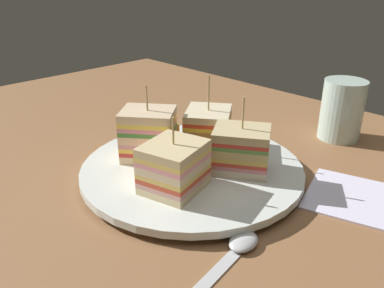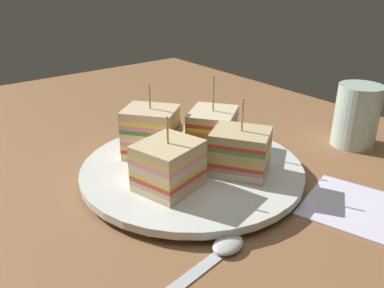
{
  "view_description": "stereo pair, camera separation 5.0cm",
  "coord_description": "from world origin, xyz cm",
  "views": [
    {
      "loc": [
        -32.47,
        31.86,
        25.21
      ],
      "look_at": [
        0.0,
        0.0,
        4.69
      ],
      "focal_mm": 37.0,
      "sensor_mm": 36.0,
      "label": 1
    },
    {
      "loc": [
        -35.76,
        28.12,
        25.21
      ],
      "look_at": [
        0.0,
        0.0,
        4.69
      ],
      "focal_mm": 37.0,
      "sensor_mm": 36.0,
      "label": 2
    }
  ],
  "objects": [
    {
      "name": "ground_plane",
      "position": [
        0.0,
        0.0,
        -0.9
      ],
      "size": [
        122.56,
        82.62,
        1.8
      ],
      "primitive_type": "cube",
      "color": "#8C5F3C"
    },
    {
      "name": "plate",
      "position": [
        0.0,
        0.0,
        1.02
      ],
      "size": [
        28.54,
        28.54,
        1.69
      ],
      "color": "white",
      "rests_on": "ground_plane"
    },
    {
      "name": "sandwich_wedge_0",
      "position": [
        -5.04,
        -3.52,
        4.45
      ],
      "size": [
        8.74,
        8.35,
        9.58
      ],
      "rotation": [
        0.0,
        0.0,
        6.86
      ],
      "color": "beige",
      "rests_on": "plate"
    },
    {
      "name": "sandwich_wedge_1",
      "position": [
        2.52,
        -5.61,
        4.43
      ],
      "size": [
        8.83,
        9.03,
        10.43
      ],
      "rotation": [
        0.0,
        0.0,
        8.48
      ],
      "color": "beige",
      "rests_on": "plate"
    },
    {
      "name": "sandwich_wedge_2",
      "position": [
        5.67,
        2.38,
        5.02
      ],
      "size": [
        8.73,
        8.5,
        9.99
      ],
      "rotation": [
        0.0,
        0.0,
        10.1
      ],
      "color": "beige",
      "rests_on": "plate"
    },
    {
      "name": "sandwich_wedge_3",
      "position": [
        -2.72,
        5.52,
        4.49
      ],
      "size": [
        7.51,
        8.14,
        8.76
      ],
      "rotation": [
        0.0,
        0.0,
        11.25
      ],
      "color": "beige",
      "rests_on": "plate"
    },
    {
      "name": "chip_pile",
      "position": [
        0.05,
        -0.56,
        2.48
      ],
      "size": [
        5.76,
        7.27,
        1.43
      ],
      "color": "#E0BC66",
      "rests_on": "plate"
    },
    {
      "name": "spoon",
      "position": [
        -13.8,
        7.77,
        0.41
      ],
      "size": [
        3.92,
        13.48,
        1.0
      ],
      "rotation": [
        0.0,
        0.0,
        4.87
      ],
      "color": "silver",
      "rests_on": "ground_plane"
    },
    {
      "name": "napkin",
      "position": [
        -18.6,
        -10.38,
        0.25
      ],
      "size": [
        15.77,
        14.07,
        0.5
      ],
      "primitive_type": "cube",
      "rotation": [
        0.0,
        0.0,
        0.29
      ],
      "color": "white",
      "rests_on": "ground_plane"
    },
    {
      "name": "drinking_glass",
      "position": [
        -7.17,
        -25.83,
        4.05
      ],
      "size": [
        6.48,
        6.48,
        9.41
      ],
      "color": "silver",
      "rests_on": "ground_plane"
    }
  ]
}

